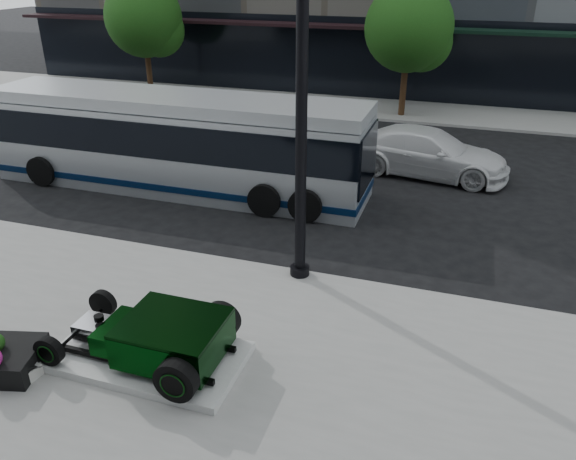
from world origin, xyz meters
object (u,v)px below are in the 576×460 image
(hot_rod, at_px, (163,337))
(transit_bus, at_px, (176,141))
(lamppost, at_px, (301,115))
(white_sedan, at_px, (428,152))

(hot_rod, xyz_separation_m, transit_bus, (-4.00, 8.05, 0.79))
(lamppost, relative_size, white_sedan, 1.51)
(transit_bus, height_order, white_sedan, transit_bus)
(transit_bus, bearing_deg, lamppost, -38.86)
(hot_rod, xyz_separation_m, white_sedan, (3.38, 11.64, 0.07))
(lamppost, relative_size, transit_bus, 0.66)
(hot_rod, distance_m, transit_bus, 9.03)
(hot_rod, height_order, lamppost, lamppost)
(hot_rod, bearing_deg, white_sedan, 73.80)
(lamppost, bearing_deg, hot_rod, -109.82)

